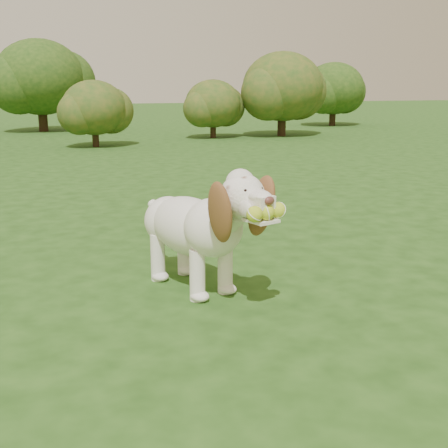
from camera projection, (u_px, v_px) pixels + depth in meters
name	position (u px, v px, depth m)	size (l,w,h in m)	color
ground	(151.00, 278.00, 3.61)	(80.00, 80.00, 0.00)	#1D4012
dog	(199.00, 223.00, 3.29)	(0.61, 1.19, 0.78)	white
shrub_f	(283.00, 87.00, 13.87)	(1.99, 1.99, 2.06)	#382314
shrub_h	(334.00, 89.00, 17.72)	(1.90, 1.90, 1.97)	#382314
shrub_c	(94.00, 108.00, 11.39)	(1.30, 1.30, 1.35)	#382314
shrub_i	(40.00, 77.00, 15.31)	(2.40, 2.40, 2.49)	#382314
shrub_d	(213.00, 104.00, 13.44)	(1.34, 1.34, 1.38)	#382314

